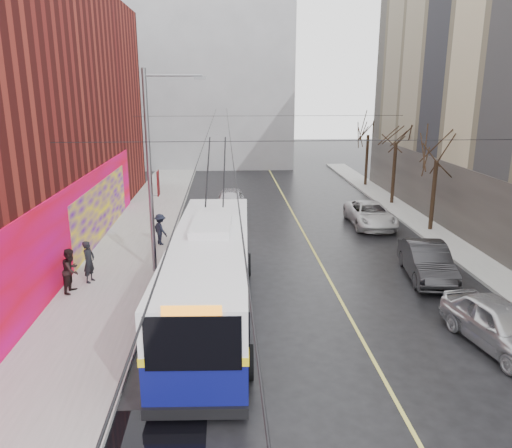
{
  "coord_description": "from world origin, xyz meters",
  "views": [
    {
      "loc": [
        -3.03,
        -11.61,
        8.23
      ],
      "look_at": [
        -1.72,
        9.39,
        2.45
      ],
      "focal_mm": 35.0,
      "sensor_mm": 36.0,
      "label": 1
    }
  ],
  "objects": [
    {
      "name": "parked_car_c",
      "position": [
        5.8,
        17.49,
        0.72
      ],
      "size": [
        2.45,
        5.21,
        1.44
      ],
      "primitive_type": "imported",
      "rotation": [
        0.0,
        0.0,
        -0.01
      ],
      "color": "silver",
      "rests_on": "ground"
    },
    {
      "name": "catenary_wires",
      "position": [
        -2.54,
        14.77,
        6.25
      ],
      "size": [
        18.0,
        60.0,
        0.22
      ],
      "color": "black"
    },
    {
      "name": "trolleybus",
      "position": [
        -3.62,
        5.46,
        1.67
      ],
      "size": [
        3.37,
        12.78,
        6.01
      ],
      "rotation": [
        0.0,
        0.0,
        -0.04
      ],
      "color": "#0B0E54",
      "rests_on": "ground"
    },
    {
      "name": "streetlight_pole",
      "position": [
        -6.14,
        10.0,
        4.85
      ],
      "size": [
        2.65,
        0.6,
        9.0
      ],
      "color": "slate",
      "rests_on": "ground"
    },
    {
      "name": "parked_car_a",
      "position": [
        5.8,
        2.6,
        0.78
      ],
      "size": [
        2.62,
        4.85,
        1.57
      ],
      "primitive_type": "imported",
      "rotation": [
        0.0,
        0.0,
        0.17
      ],
      "color": "#B8B9BD",
      "rests_on": "ground"
    },
    {
      "name": "pedestrian_a",
      "position": [
        -8.88,
        8.83,
        1.06
      ],
      "size": [
        0.6,
        0.76,
        1.82
      ],
      "primitive_type": "imported",
      "rotation": [
        0.0,
        0.0,
        1.29
      ],
      "color": "black",
      "rests_on": "sidewalk_left"
    },
    {
      "name": "tree_far",
      "position": [
        9.0,
        30.0,
        5.14
      ],
      "size": [
        3.2,
        3.2,
        6.57
      ],
      "color": "black",
      "rests_on": "ground"
    },
    {
      "name": "pigeons_flying",
      "position": [
        -1.82,
        10.78,
        6.93
      ],
      "size": [
        3.73,
        2.21,
        1.46
      ],
      "color": "slate"
    },
    {
      "name": "sidewalk_left",
      "position": [
        -8.0,
        12.0,
        0.07
      ],
      "size": [
        4.0,
        60.0,
        0.15
      ],
      "primitive_type": "cube",
      "color": "gray",
      "rests_on": "ground"
    },
    {
      "name": "parked_car_b",
      "position": [
        5.84,
        8.73,
        0.79
      ],
      "size": [
        2.28,
        4.95,
        1.57
      ],
      "primitive_type": "imported",
      "rotation": [
        0.0,
        0.0,
        -0.13
      ],
      "color": "black",
      "rests_on": "ground"
    },
    {
      "name": "lane_line",
      "position": [
        1.5,
        14.0,
        0.0
      ],
      "size": [
        0.12,
        50.0,
        0.01
      ],
      "primitive_type": "cube",
      "color": "#BFB74C",
      "rests_on": "ground"
    },
    {
      "name": "pedestrian_c",
      "position": [
        -6.5,
        13.99,
        0.98
      ],
      "size": [
        1.13,
        1.23,
        1.66
      ],
      "primitive_type": "imported",
      "rotation": [
        0.0,
        0.0,
        2.2
      ],
      "color": "black",
      "rests_on": "sidewalk_left"
    },
    {
      "name": "ground",
      "position": [
        0.0,
        0.0,
        0.0
      ],
      "size": [
        140.0,
        140.0,
        0.0
      ],
      "primitive_type": "plane",
      "color": "black",
      "rests_on": "ground"
    },
    {
      "name": "tree_near",
      "position": [
        9.0,
        16.0,
        4.98
      ],
      "size": [
        3.2,
        3.2,
        6.4
      ],
      "color": "black",
      "rests_on": "ground"
    },
    {
      "name": "tree_mid",
      "position": [
        9.0,
        23.0,
        5.25
      ],
      "size": [
        3.2,
        3.2,
        6.68
      ],
      "color": "black",
      "rests_on": "ground"
    },
    {
      "name": "building_far",
      "position": [
        -6.0,
        44.99,
        9.02
      ],
      "size": [
        20.5,
        12.1,
        18.0
      ],
      "color": "gray",
      "rests_on": "ground"
    },
    {
      "name": "following_car",
      "position": [
        -2.73,
        21.44,
        0.8
      ],
      "size": [
        2.17,
        4.79,
        1.6
      ],
      "primitive_type": "imported",
      "rotation": [
        0.0,
        0.0,
        -0.06
      ],
      "color": "#B4B4B9",
      "rests_on": "ground"
    },
    {
      "name": "pedestrian_b",
      "position": [
        -9.33,
        7.78,
        1.07
      ],
      "size": [
        0.84,
        1.0,
        1.84
      ],
      "primitive_type": "imported",
      "rotation": [
        0.0,
        0.0,
        1.4
      ],
      "color": "black",
      "rests_on": "sidewalk_left"
    },
    {
      "name": "sidewalk_right",
      "position": [
        9.0,
        12.0,
        0.07
      ],
      "size": [
        2.0,
        60.0,
        0.15
      ],
      "primitive_type": "cube",
      "color": "gray",
      "rests_on": "ground"
    },
    {
      "name": "puddle",
      "position": [
        -4.79,
        -1.45,
        0.0
      ],
      "size": [
        2.39,
        2.76,
        0.01
      ],
      "primitive_type": "cube",
      "color": "black",
      "rests_on": "ground"
    }
  ]
}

